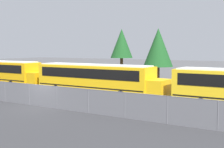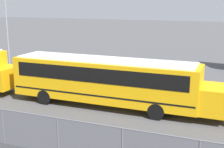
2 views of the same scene
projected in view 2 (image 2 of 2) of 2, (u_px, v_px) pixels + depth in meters
name	position (u px, v px, depth m)	size (l,w,h in m)	color
school_bus_2	(108.00, 79.00, 20.17)	(13.94, 2.58, 3.16)	#EDA80F
light_pole	(7.00, 27.00, 32.40)	(0.60, 0.24, 7.49)	gray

